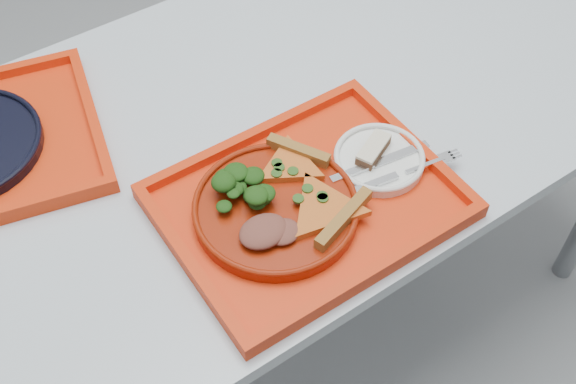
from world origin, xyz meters
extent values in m
plane|color=#92949A|center=(0.00, 0.00, 0.00)|extent=(10.00, 10.00, 0.00)
cube|color=silver|center=(0.00, 0.00, 0.73)|extent=(1.60, 0.80, 0.03)
cylinder|color=gray|center=(0.72, 0.32, 0.36)|extent=(0.05, 0.05, 0.72)
cube|color=red|center=(-0.07, -0.21, 0.76)|extent=(0.45, 0.35, 0.01)
cylinder|color=maroon|center=(-0.13, -0.20, 0.77)|extent=(0.26, 0.26, 0.02)
cylinder|color=white|center=(0.07, -0.21, 0.77)|extent=(0.15, 0.15, 0.01)
ellipsoid|color=black|center=(-0.17, -0.15, 0.80)|extent=(0.09, 0.08, 0.05)
ellipsoid|color=brown|center=(-0.17, -0.24, 0.79)|extent=(0.08, 0.06, 0.02)
cube|color=#472717|center=(0.07, -0.20, 0.78)|extent=(0.08, 0.06, 0.02)
cube|color=beige|center=(0.07, -0.20, 0.79)|extent=(0.08, 0.06, 0.00)
cube|color=silver|center=(0.07, -0.22, 0.78)|extent=(0.19, 0.04, 0.01)
cube|color=silver|center=(0.08, -0.26, 0.78)|extent=(0.19, 0.05, 0.01)
camera|label=1|loc=(-0.50, -0.78, 1.67)|focal=45.00mm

